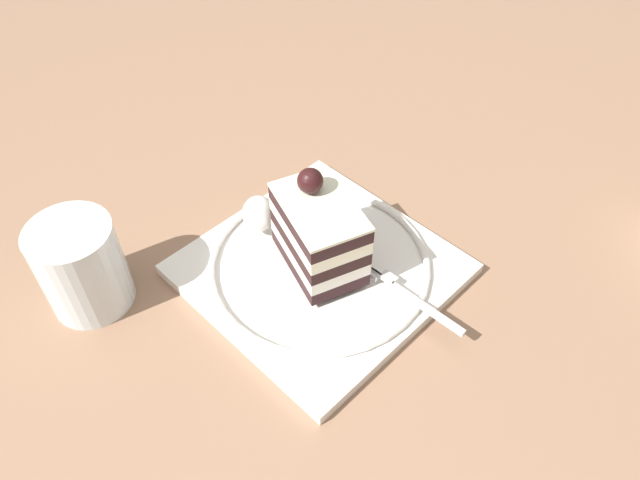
# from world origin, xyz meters

# --- Properties ---
(ground_plane) EXTENTS (2.40, 2.40, 0.00)m
(ground_plane) POSITION_xyz_m (0.00, 0.00, 0.00)
(ground_plane) COLOR #916D53
(dessert_plate) EXTENTS (0.27, 0.27, 0.02)m
(dessert_plate) POSITION_xyz_m (0.00, -0.02, 0.01)
(dessert_plate) COLOR white
(dessert_plate) RESTS_ON ground_plane
(cake_slice) EXTENTS (0.11, 0.10, 0.10)m
(cake_slice) POSITION_xyz_m (0.00, -0.02, 0.06)
(cake_slice) COLOR black
(cake_slice) RESTS_ON dessert_plate
(whipped_cream_dollop) EXTENTS (0.03, 0.03, 0.04)m
(whipped_cream_dollop) POSITION_xyz_m (-0.08, -0.01, 0.04)
(whipped_cream_dollop) COLOR white
(whipped_cream_dollop) RESTS_ON dessert_plate
(fork) EXTENTS (0.12, 0.03, 0.00)m
(fork) POSITION_xyz_m (0.09, -0.01, 0.02)
(fork) COLOR silver
(fork) RESTS_ON dessert_plate
(drink_glass_near) EXTENTS (0.08, 0.08, 0.09)m
(drink_glass_near) POSITION_xyz_m (-0.16, -0.16, 0.04)
(drink_glass_near) COLOR silver
(drink_glass_near) RESTS_ON ground_plane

